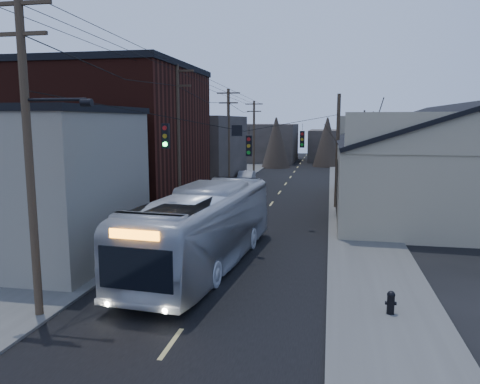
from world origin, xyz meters
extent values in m
plane|color=black|center=(0.00, 0.00, 0.00)|extent=(160.00, 160.00, 0.00)
cube|color=black|center=(0.00, 30.00, 0.01)|extent=(9.00, 110.00, 0.02)
cube|color=#474744|center=(-6.50, 30.00, 0.06)|extent=(4.00, 110.00, 0.12)
cube|color=#474744|center=(6.50, 30.00, 0.06)|extent=(4.00, 110.00, 0.12)
cube|color=gray|center=(-9.00, 9.00, 3.50)|extent=(8.00, 8.00, 7.00)
cube|color=black|center=(-10.00, 20.00, 5.00)|extent=(10.00, 12.00, 10.00)
cube|color=#312C27|center=(-9.50, 36.00, 3.50)|extent=(9.00, 14.00, 7.00)
cube|color=gray|center=(13.00, 25.00, 2.50)|extent=(16.00, 20.00, 5.00)
cube|color=black|center=(9.00, 25.00, 6.30)|extent=(8.16, 20.60, 2.86)
cube|color=#312C27|center=(-6.00, 65.00, 3.00)|extent=(10.00, 12.00, 6.00)
cube|color=#312C27|center=(7.00, 70.00, 2.50)|extent=(12.00, 14.00, 5.00)
cone|color=black|center=(6.50, 20.00, 3.60)|extent=(0.40, 0.40, 7.20)
cylinder|color=#382B1E|center=(-5.00, 3.00, 5.25)|extent=(0.28, 0.28, 10.50)
cube|color=#382B1E|center=(-5.00, 3.00, 10.10)|extent=(2.20, 0.12, 0.12)
cylinder|color=#382B1E|center=(-5.00, 18.00, 5.00)|extent=(0.28, 0.28, 10.00)
cube|color=#382B1E|center=(-5.00, 18.00, 9.60)|extent=(2.20, 0.12, 0.12)
cylinder|color=#382B1E|center=(-5.00, 33.00, 4.75)|extent=(0.28, 0.28, 9.50)
cube|color=#382B1E|center=(-5.00, 33.00, 9.10)|extent=(2.20, 0.12, 0.12)
cylinder|color=#382B1E|center=(-5.00, 48.00, 4.50)|extent=(0.28, 0.28, 9.00)
cube|color=#382B1E|center=(-5.00, 48.00, 8.60)|extent=(2.20, 0.12, 0.12)
cylinder|color=#382B1E|center=(5.00, 25.00, 4.25)|extent=(0.28, 0.28, 8.50)
cube|color=black|center=(-2.00, 7.50, 5.95)|extent=(0.28, 0.20, 1.00)
cube|color=black|center=(0.60, 12.00, 5.35)|extent=(0.28, 0.20, 1.00)
cube|color=black|center=(2.80, 18.00, 5.45)|extent=(0.28, 0.20, 1.00)
imported|color=#ACB0B8|center=(-1.01, 9.44, 1.79)|extent=(4.10, 13.09, 3.59)
imported|color=#A1A3A8|center=(-3.97, 36.54, 0.72)|extent=(1.65, 4.39, 1.43)
cylinder|color=black|center=(6.62, 5.25, 0.43)|extent=(0.25, 0.25, 0.63)
sphere|color=black|center=(6.62, 5.25, 0.78)|extent=(0.27, 0.27, 0.27)
cylinder|color=black|center=(6.62, 5.25, 0.49)|extent=(0.37, 0.13, 0.13)
camera|label=1|loc=(4.47, -10.39, 6.56)|focal=35.00mm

